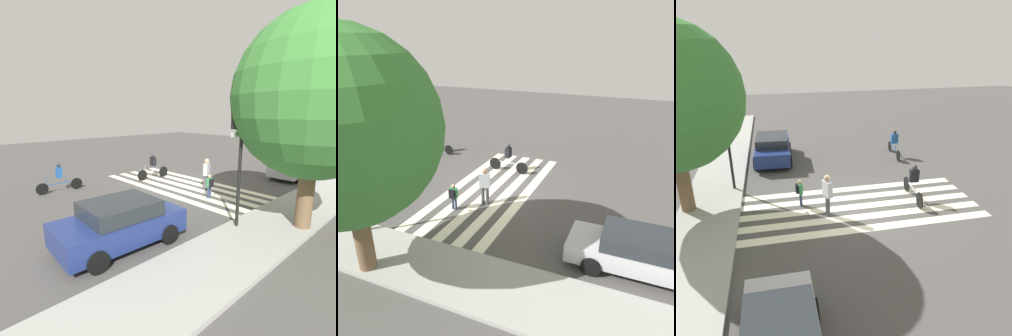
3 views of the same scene
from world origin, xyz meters
TOP-DOWN VIEW (x-y plane):
  - ground_plane at (0.00, 0.00)m, footprint 60.00×60.00m
  - sidewalk_curb at (0.00, 6.25)m, footprint 36.00×2.50m
  - crosswalk_stripes at (0.00, 0.00)m, footprint 3.92×10.00m
  - traffic_light at (2.72, 5.27)m, footprint 0.60×0.50m
  - street_tree at (1.06, 7.06)m, footprint 5.56×5.56m
  - pedestrian_adult_yellow_jacket at (-0.37, 1.49)m, footprint 0.53×0.37m
  - pedestrian_child_with_backpack at (0.64, 2.51)m, footprint 0.35×0.30m
  - cyclist_far_lane at (0.16, -2.44)m, footprint 2.36×0.41m
  - cyclist_near_curb at (5.68, -3.63)m, footprint 2.40×0.42m
  - car_parked_silver_sedan at (-7.07, 3.60)m, footprint 4.77×1.89m

SIDE VIEW (x-z plane):
  - ground_plane at x=0.00m, z-range 0.00..0.00m
  - crosswalk_stripes at x=0.00m, z-range 0.00..0.01m
  - sidewalk_curb at x=0.00m, z-range 0.00..0.14m
  - car_parked_silver_sedan at x=-7.07m, z-range 0.03..1.38m
  - pedestrian_child_with_backpack at x=0.64m, z-range 0.10..1.31m
  - cyclist_near_curb at x=5.68m, z-range 0.07..1.65m
  - cyclist_far_lane at x=0.16m, z-range 0.05..1.69m
  - pedestrian_adult_yellow_jacket at x=-0.37m, z-range 0.11..1.86m
  - traffic_light at x=2.72m, z-range 0.93..5.61m
  - street_tree at x=1.06m, z-range 0.96..8.48m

